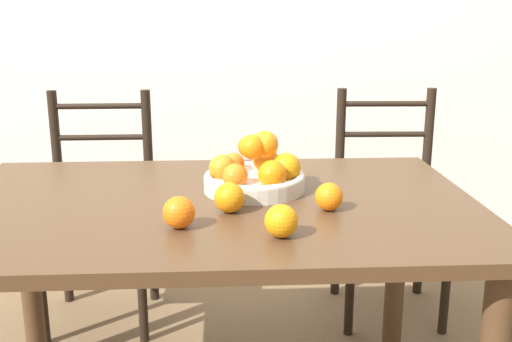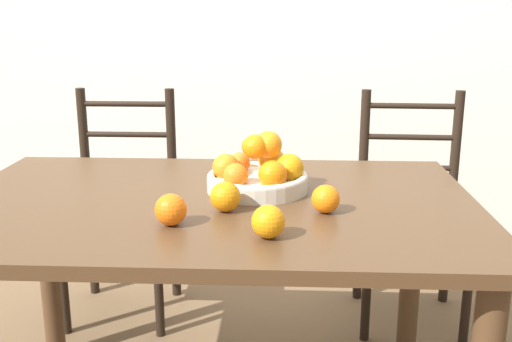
{
  "view_description": "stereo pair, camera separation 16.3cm",
  "coord_description": "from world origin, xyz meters",
  "px_view_note": "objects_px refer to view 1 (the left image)",
  "views": [
    {
      "loc": [
        0.03,
        -1.57,
        1.25
      ],
      "look_at": [
        0.12,
        0.0,
        0.83
      ],
      "focal_mm": 42.0,
      "sensor_mm": 36.0,
      "label": 1
    },
    {
      "loc": [
        0.2,
        -1.57,
        1.25
      ],
      "look_at": [
        0.12,
        0.0,
        0.83
      ],
      "focal_mm": 42.0,
      "sensor_mm": 36.0,
      "label": 2
    }
  ],
  "objects_px": {
    "orange_loose_3": "(281,221)",
    "chair_left": "(99,210)",
    "orange_loose_1": "(229,197)",
    "chair_right": "(389,205)",
    "fruit_bowl": "(255,173)",
    "orange_loose_0": "(179,212)",
    "orange_loose_2": "(329,197)"
  },
  "relations": [
    {
      "from": "chair_right",
      "to": "fruit_bowl",
      "type": "bearing_deg",
      "value": -129.0
    },
    {
      "from": "orange_loose_2",
      "to": "orange_loose_3",
      "type": "bearing_deg",
      "value": -127.62
    },
    {
      "from": "orange_loose_0",
      "to": "orange_loose_1",
      "type": "relative_size",
      "value": 0.99
    },
    {
      "from": "fruit_bowl",
      "to": "orange_loose_2",
      "type": "bearing_deg",
      "value": -46.33
    },
    {
      "from": "fruit_bowl",
      "to": "orange_loose_1",
      "type": "bearing_deg",
      "value": -111.83
    },
    {
      "from": "orange_loose_1",
      "to": "chair_left",
      "type": "bearing_deg",
      "value": 120.8
    },
    {
      "from": "orange_loose_1",
      "to": "orange_loose_3",
      "type": "xyz_separation_m",
      "value": [
        0.12,
        -0.18,
        -0.0
      ]
    },
    {
      "from": "orange_loose_1",
      "to": "chair_left",
      "type": "relative_size",
      "value": 0.08
    },
    {
      "from": "chair_left",
      "to": "chair_right",
      "type": "distance_m",
      "value": 1.2
    },
    {
      "from": "chair_right",
      "to": "orange_loose_0",
      "type": "bearing_deg",
      "value": -126.82
    },
    {
      "from": "chair_left",
      "to": "chair_right",
      "type": "relative_size",
      "value": 1.0
    },
    {
      "from": "orange_loose_3",
      "to": "chair_left",
      "type": "xyz_separation_m",
      "value": [
        -0.64,
        1.06,
        -0.32
      ]
    },
    {
      "from": "orange_loose_2",
      "to": "chair_left",
      "type": "distance_m",
      "value": 1.21
    },
    {
      "from": "orange_loose_2",
      "to": "chair_right",
      "type": "relative_size",
      "value": 0.08
    },
    {
      "from": "orange_loose_1",
      "to": "orange_loose_3",
      "type": "relative_size",
      "value": 1.02
    },
    {
      "from": "orange_loose_0",
      "to": "fruit_bowl",
      "type": "bearing_deg",
      "value": 56.68
    },
    {
      "from": "chair_right",
      "to": "chair_left",
      "type": "bearing_deg",
      "value": -178.01
    },
    {
      "from": "orange_loose_1",
      "to": "orange_loose_2",
      "type": "relative_size",
      "value": 1.08
    },
    {
      "from": "chair_left",
      "to": "chair_right",
      "type": "xyz_separation_m",
      "value": [
        1.2,
        -0.0,
        0.0
      ]
    },
    {
      "from": "orange_loose_2",
      "to": "chair_left",
      "type": "xyz_separation_m",
      "value": [
        -0.78,
        0.88,
        -0.32
      ]
    },
    {
      "from": "orange_loose_0",
      "to": "orange_loose_2",
      "type": "bearing_deg",
      "value": 16.36
    },
    {
      "from": "orange_loose_2",
      "to": "orange_loose_3",
      "type": "distance_m",
      "value": 0.23
    },
    {
      "from": "fruit_bowl",
      "to": "orange_loose_3",
      "type": "xyz_separation_m",
      "value": [
        0.04,
        -0.37,
        -0.01
      ]
    },
    {
      "from": "orange_loose_0",
      "to": "orange_loose_2",
      "type": "distance_m",
      "value": 0.4
    },
    {
      "from": "orange_loose_2",
      "to": "chair_left",
      "type": "height_order",
      "value": "chair_left"
    },
    {
      "from": "orange_loose_1",
      "to": "chair_left",
      "type": "height_order",
      "value": "chair_left"
    },
    {
      "from": "orange_loose_1",
      "to": "chair_right",
      "type": "relative_size",
      "value": 0.08
    },
    {
      "from": "orange_loose_3",
      "to": "chair_left",
      "type": "distance_m",
      "value": 1.28
    },
    {
      "from": "fruit_bowl",
      "to": "orange_loose_3",
      "type": "height_order",
      "value": "fruit_bowl"
    },
    {
      "from": "orange_loose_0",
      "to": "orange_loose_1",
      "type": "height_order",
      "value": "same"
    },
    {
      "from": "chair_right",
      "to": "orange_loose_3",
      "type": "bearing_deg",
      "value": -115.73
    },
    {
      "from": "chair_left",
      "to": "orange_loose_2",
      "type": "bearing_deg",
      "value": -48.03
    }
  ]
}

